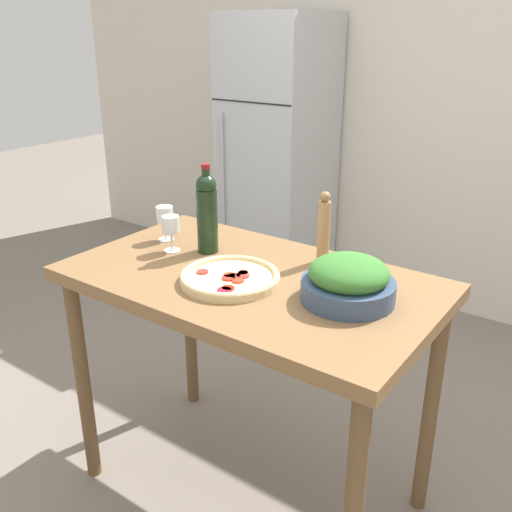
% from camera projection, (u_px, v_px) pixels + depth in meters
% --- Properties ---
extents(ground_plane, '(14.00, 14.00, 0.00)m').
position_uv_depth(ground_plane, '(251.00, 487.00, 2.33)').
color(ground_plane, slate).
extents(wall_back, '(6.40, 0.06, 2.60)m').
position_uv_depth(wall_back, '(455.00, 107.00, 3.41)').
color(wall_back, silver).
rests_on(wall_back, ground_plane).
extents(refrigerator, '(0.60, 0.66, 1.84)m').
position_uv_depth(refrigerator, '(278.00, 159.00, 3.83)').
color(refrigerator, '#B7BCC1').
rests_on(refrigerator, ground_plane).
extents(prep_counter, '(1.29, 0.75, 0.95)m').
position_uv_depth(prep_counter, '(250.00, 305.00, 2.01)').
color(prep_counter, brown).
rests_on(prep_counter, ground_plane).
extents(wine_bottle, '(0.08, 0.08, 0.34)m').
position_uv_depth(wine_bottle, '(207.00, 211.00, 2.12)').
color(wine_bottle, black).
rests_on(wine_bottle, prep_counter).
extents(wine_glass_near, '(0.07, 0.07, 0.14)m').
position_uv_depth(wine_glass_near, '(171.00, 227.00, 2.15)').
color(wine_glass_near, silver).
rests_on(wine_glass_near, prep_counter).
extents(wine_glass_far, '(0.07, 0.07, 0.14)m').
position_uv_depth(wine_glass_far, '(165.00, 216.00, 2.26)').
color(wine_glass_far, silver).
rests_on(wine_glass_far, prep_counter).
extents(pepper_mill, '(0.04, 0.04, 0.27)m').
position_uv_depth(pepper_mill, '(324.00, 229.00, 2.04)').
color(pepper_mill, '#AD7F51').
rests_on(pepper_mill, prep_counter).
extents(salad_bowl, '(0.30, 0.30, 0.15)m').
position_uv_depth(salad_bowl, '(348.00, 281.00, 1.77)').
color(salad_bowl, '#384C6B').
rests_on(salad_bowl, prep_counter).
extents(homemade_pizza, '(0.34, 0.34, 0.03)m').
position_uv_depth(homemade_pizza, '(230.00, 277.00, 1.91)').
color(homemade_pizza, '#DBC189').
rests_on(homemade_pizza, prep_counter).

